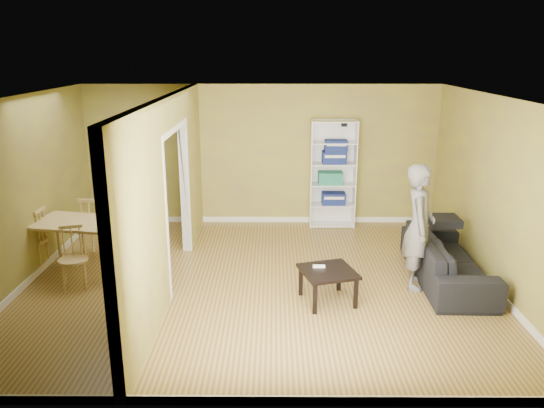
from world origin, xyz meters
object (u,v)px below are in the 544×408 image
at_px(bookshelf, 332,173).
at_px(coffee_table, 328,275).
at_px(chair_near, 73,258).
at_px(dining_table, 78,226).
at_px(chair_far, 96,226).
at_px(person, 420,216).
at_px(sofa, 448,252).
at_px(chair_left, 32,239).

xyz_separation_m(bookshelf, coffee_table, (-0.38, -3.21, -0.62)).
relative_size(bookshelf, chair_near, 2.28).
xyz_separation_m(dining_table, chair_far, (0.06, 0.58, -0.20)).
bearing_deg(coffee_table, chair_far, 155.79).
xyz_separation_m(person, chair_near, (-4.74, -0.08, -0.59)).
bearing_deg(chair_near, sofa, -14.54).
relative_size(dining_table, chair_near, 1.44).
bearing_deg(sofa, coffee_table, 112.49).
bearing_deg(chair_far, chair_near, 98.90).
distance_m(person, bookshelf, 2.86).
xyz_separation_m(chair_left, chair_near, (0.85, -0.67, -0.04)).
distance_m(coffee_table, chair_near, 3.50).
bearing_deg(chair_far, bookshelf, -151.29).
bearing_deg(person, chair_left, 97.72).
bearing_deg(chair_far, chair_left, 38.60).
relative_size(bookshelf, chair_far, 1.97).
relative_size(person, chair_far, 2.04).
distance_m(bookshelf, chair_far, 4.26).
bearing_deg(bookshelf, sofa, -61.17).
height_order(sofa, chair_far, chair_far).
xyz_separation_m(dining_table, chair_near, (0.12, -0.59, -0.27)).
xyz_separation_m(sofa, chair_left, (-6.09, 0.40, 0.05)).
bearing_deg(dining_table, coffee_table, -15.65).
bearing_deg(chair_left, person, 83.87).
height_order(dining_table, chair_near, chair_near).
relative_size(sofa, bookshelf, 1.12).
bearing_deg(chair_near, coffee_table, -24.29).
bearing_deg(sofa, chair_near, 94.31).
relative_size(chair_left, chair_near, 1.09).
xyz_separation_m(bookshelf, chair_left, (-4.70, -2.13, -0.52)).
bearing_deg(chair_left, dining_table, 84.22).
bearing_deg(coffee_table, chair_near, 173.21).
distance_m(dining_table, chair_left, 0.77).
xyz_separation_m(person, coffee_table, (-1.27, -0.49, -0.65)).
relative_size(sofa, person, 1.08).
bearing_deg(sofa, chair_far, 81.69).
bearing_deg(person, coffee_table, 124.83).
relative_size(person, bookshelf, 1.03).
relative_size(chair_left, chair_far, 0.94).
bearing_deg(chair_left, sofa, 86.15).
xyz_separation_m(sofa, coffee_table, (-1.77, -0.68, -0.05)).
distance_m(dining_table, chair_far, 0.62).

